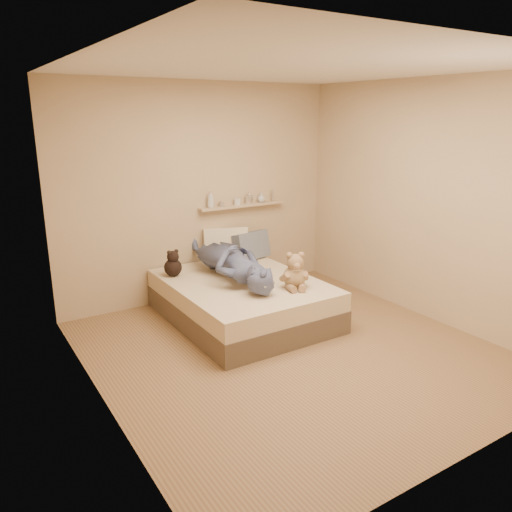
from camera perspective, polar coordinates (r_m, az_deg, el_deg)
room at (r=4.53m, az=4.41°, el=4.19°), size 3.80×3.80×3.80m
bed at (r=5.58m, az=-1.54°, el=-5.04°), size 1.50×1.90×0.45m
game_console at (r=4.97m, az=1.40°, el=-3.13°), size 0.18×0.12×0.06m
teddy_bear at (r=5.23m, az=4.46°, el=-1.98°), size 0.32×0.33×0.40m
dark_plush at (r=5.69m, az=-9.47°, el=-0.99°), size 0.20×0.20×0.31m
pillow_cream at (r=6.25m, az=-3.48°, el=1.37°), size 0.60×0.42×0.43m
pillow_grey at (r=6.29m, az=-0.51°, el=1.19°), size 0.53×0.31×0.36m
person at (r=5.57m, az=-2.93°, el=-0.48°), size 0.73×1.68×0.39m
wall_shelf at (r=6.37m, az=-1.55°, el=5.80°), size 1.20×0.12×0.03m
shelf_bottles at (r=6.33m, az=-1.92°, el=6.56°), size 0.99×0.14×0.21m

